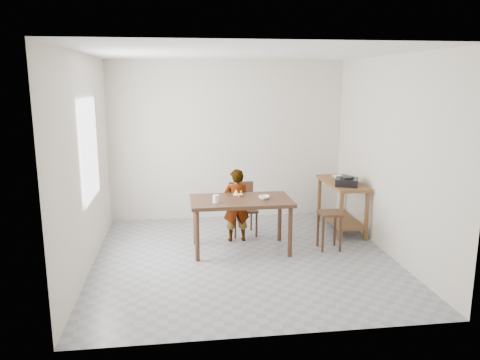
{
  "coord_description": "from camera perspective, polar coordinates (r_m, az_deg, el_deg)",
  "views": [
    {
      "loc": [
        -0.86,
        -5.94,
        2.37
      ],
      "look_at": [
        0.0,
        0.4,
        1.0
      ],
      "focal_mm": 35.0,
      "sensor_mm": 36.0,
      "label": 1
    }
  ],
  "objects": [
    {
      "name": "window_pane",
      "position": [
        6.3,
        -17.83,
        3.57
      ],
      "size": [
        0.02,
        1.1,
        1.3
      ],
      "primitive_type": "cube",
      "color": "white",
      "rests_on": "wall_left"
    },
    {
      "name": "small_bowl",
      "position": [
        6.5,
        2.94,
        -2.13
      ],
      "size": [
        0.17,
        0.17,
        0.05
      ],
      "primitive_type": "imported",
      "rotation": [
        0.0,
        0.0,
        0.09
      ],
      "color": "white",
      "rests_on": "dining_table"
    },
    {
      "name": "child",
      "position": [
        6.95,
        -0.47,
        -3.1
      ],
      "size": [
        0.41,
        0.28,
        1.1
      ],
      "primitive_type": "imported",
      "rotation": [
        0.0,
        0.0,
        3.19
      ],
      "color": "white",
      "rests_on": "floor"
    },
    {
      "name": "floor",
      "position": [
        6.46,
        0.48,
        -9.63
      ],
      "size": [
        4.0,
        4.0,
        0.04
      ],
      "primitive_type": "cube",
      "color": "gray",
      "rests_on": "ground"
    },
    {
      "name": "wall_right",
      "position": [
        6.68,
        17.94,
        2.71
      ],
      "size": [
        0.04,
        4.0,
        2.7
      ],
      "primitive_type": "cube",
      "color": "beige",
      "rests_on": "ground"
    },
    {
      "name": "wall_left",
      "position": [
        6.14,
        -18.51,
        1.89
      ],
      "size": [
        0.04,
        4.0,
        2.7
      ],
      "primitive_type": "cube",
      "color": "beige",
      "rests_on": "ground"
    },
    {
      "name": "wall_front",
      "position": [
        4.14,
        4.5,
        -2.2
      ],
      "size": [
        4.0,
        0.04,
        2.7
      ],
      "primitive_type": "cube",
      "color": "beige",
      "rests_on": "ground"
    },
    {
      "name": "ceiling",
      "position": [
        6.01,
        0.53,
        15.42
      ],
      "size": [
        4.0,
        4.0,
        0.04
      ],
      "primitive_type": "cube",
      "color": "white",
      "rests_on": "wall_back"
    },
    {
      "name": "serving_bowl",
      "position": [
        7.76,
        11.93,
        0.33
      ],
      "size": [
        0.25,
        0.25,
        0.05
      ],
      "primitive_type": "imported",
      "rotation": [
        0.0,
        0.0,
        0.33
      ],
      "color": "white",
      "rests_on": "prep_counter"
    },
    {
      "name": "banana",
      "position": [
        6.66,
        -0.24,
        -1.75
      ],
      "size": [
        0.19,
        0.16,
        0.06
      ],
      "primitive_type": null,
      "rotation": [
        0.0,
        0.0,
        -0.33
      ],
      "color": "#D5C34E",
      "rests_on": "dining_table"
    },
    {
      "name": "wall_back",
      "position": [
        8.07,
        -1.55,
        4.82
      ],
      "size": [
        4.0,
        0.04,
        2.7
      ],
      "primitive_type": "cube",
      "color": "beige",
      "rests_on": "ground"
    },
    {
      "name": "glass_tumbler",
      "position": [
        6.31,
        -2.95,
        -2.3
      ],
      "size": [
        0.11,
        0.11,
        0.11
      ],
      "primitive_type": "cylinder",
      "rotation": [
        0.0,
        0.0,
        0.36
      ],
      "color": "white",
      "rests_on": "dining_table"
    },
    {
      "name": "dining_chair",
      "position": [
        7.27,
        0.43,
        -3.61
      ],
      "size": [
        0.42,
        0.42,
        0.81
      ],
      "primitive_type": null,
      "rotation": [
        0.0,
        0.0,
        0.09
      ],
      "color": "#432819",
      "rests_on": "floor"
    },
    {
      "name": "gas_burner",
      "position": [
        7.28,
        12.9,
        -0.23
      ],
      "size": [
        0.43,
        0.43,
        0.11
      ],
      "primitive_type": "cube",
      "rotation": [
        0.0,
        0.0,
        -0.4
      ],
      "color": "black",
      "rests_on": "prep_counter"
    },
    {
      "name": "stool",
      "position": [
        6.81,
        10.81,
        -6.07
      ],
      "size": [
        0.31,
        0.31,
        0.54
      ],
      "primitive_type": null,
      "rotation": [
        0.0,
        0.0,
        -0.02
      ],
      "color": "#432819",
      "rests_on": "floor"
    },
    {
      "name": "dining_table",
      "position": [
        6.61,
        0.12,
        -5.49
      ],
      "size": [
        1.4,
        0.8,
        0.75
      ],
      "primitive_type": null,
      "color": "#432819",
      "rests_on": "floor"
    },
    {
      "name": "prep_counter",
      "position": [
        7.66,
        12.26,
        -3.1
      ],
      "size": [
        0.5,
        1.2,
        0.8
      ],
      "primitive_type": null,
      "color": "brown",
      "rests_on": "floor"
    }
  ]
}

